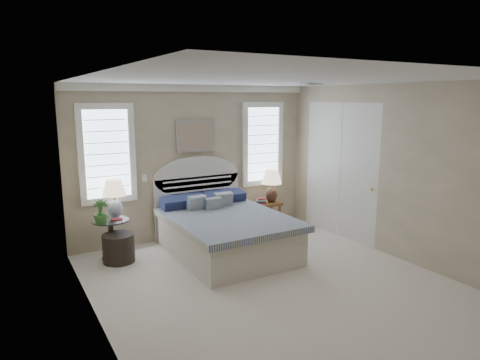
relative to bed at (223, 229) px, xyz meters
name	(u,v)px	position (x,y,z in m)	size (l,w,h in m)	color
floor	(274,285)	(0.00, -1.46, -0.39)	(4.50, 5.00, 0.01)	beige
ceiling	(277,79)	(0.00, -1.46, 2.31)	(4.50, 5.00, 0.01)	silver
wall_back	(196,162)	(0.00, 1.04, 0.96)	(4.50, 0.02, 2.70)	tan
wall_left	(95,209)	(-2.25, -1.46, 0.96)	(0.02, 5.00, 2.70)	tan
wall_right	(395,172)	(2.25, -1.46, 0.96)	(0.02, 5.00, 2.70)	tan
crown_molding	(195,88)	(0.00, 1.00, 2.25)	(4.50, 0.08, 0.12)	white
hvac_vent	(312,84)	(1.20, -0.66, 2.29)	(0.30, 0.20, 0.02)	#B2B2B2
switch_plate	(145,178)	(-0.95, 1.03, 0.76)	(0.08, 0.01, 0.12)	white
window_left	(107,154)	(-1.55, 1.02, 1.21)	(0.90, 0.06, 1.60)	#C8E4FE
window_right	(262,144)	(1.40, 1.02, 1.21)	(0.90, 0.06, 1.60)	#C8E4FE
painting	(196,136)	(0.00, 1.00, 1.43)	(0.74, 0.04, 0.58)	silver
closet_door	(340,170)	(2.23, -0.26, 0.81)	(0.02, 1.80, 2.40)	silver
bed	(223,229)	(0.00, 0.00, 0.00)	(1.72, 2.28, 1.47)	beige
side_table_left	(111,235)	(-1.65, 0.59, 0.00)	(0.56, 0.56, 0.63)	black
nightstand_right	(267,209)	(1.30, 0.69, 0.00)	(0.50, 0.40, 0.53)	brown
floor_pot	(119,248)	(-1.59, 0.41, -0.17)	(0.48, 0.48, 0.44)	black
lamp_left	(114,194)	(-1.54, 0.72, 0.61)	(0.42, 0.42, 0.60)	white
lamp_right	(272,182)	(1.37, 0.64, 0.53)	(0.47, 0.47, 0.63)	black
potted_plant	(100,212)	(-1.83, 0.41, 0.43)	(0.20, 0.20, 0.37)	#3B6B2A
books_left	(117,220)	(-1.56, 0.51, 0.25)	(0.17, 0.14, 0.02)	maroon
books_right	(261,201)	(1.15, 0.66, 0.19)	(0.22, 0.19, 0.10)	maroon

